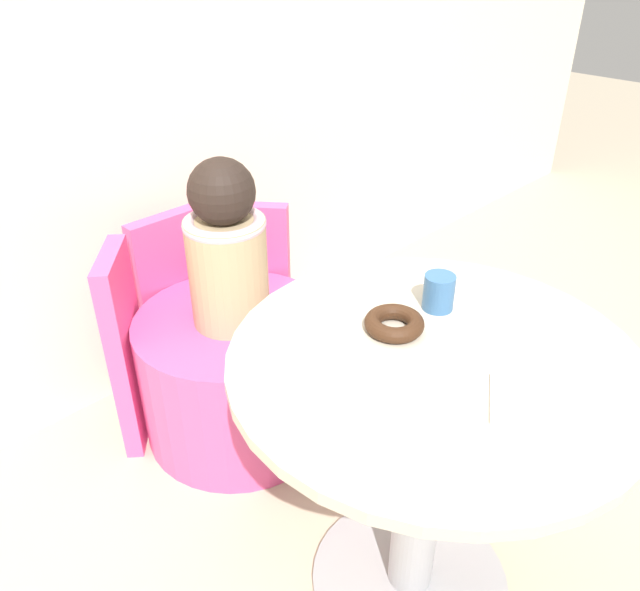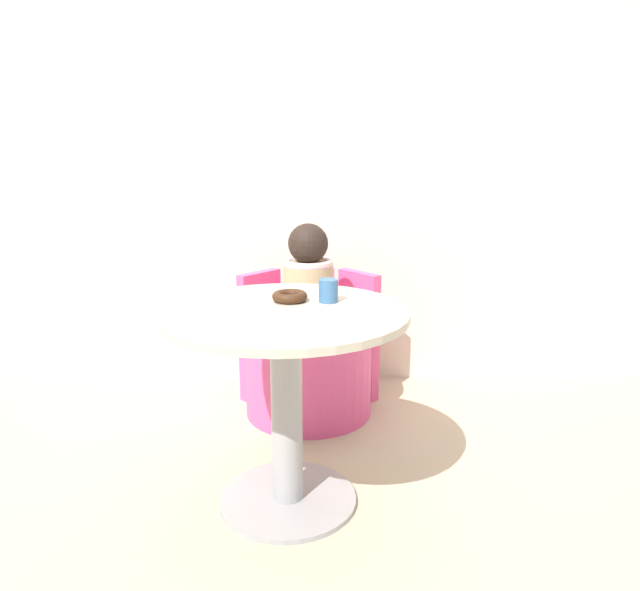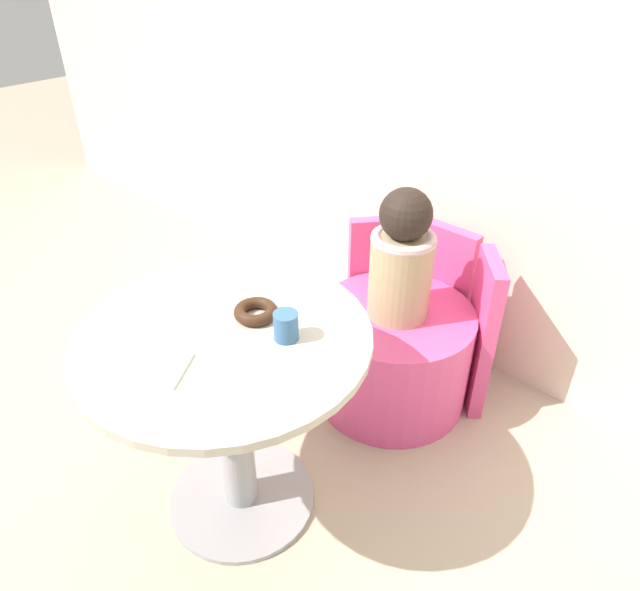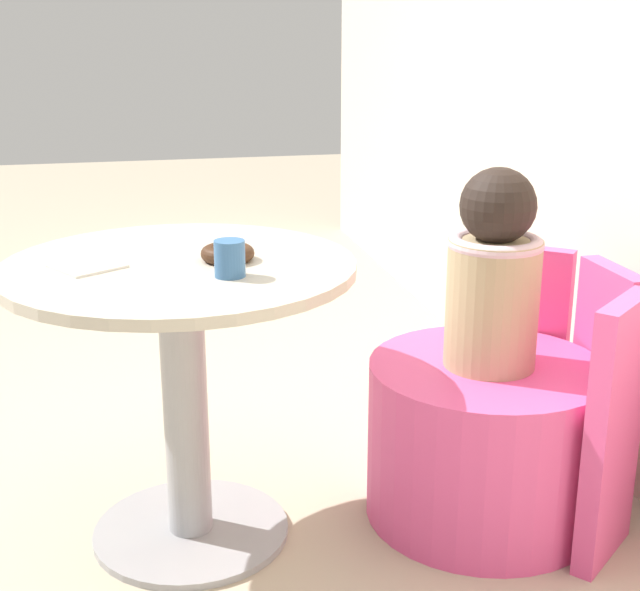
# 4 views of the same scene
# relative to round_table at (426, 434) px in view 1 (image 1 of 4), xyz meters

# --- Properties ---
(back_wall) EXTENTS (6.00, 0.06, 2.40)m
(back_wall) POSITION_rel_round_table_xyz_m (-0.10, 1.18, 0.72)
(back_wall) COLOR beige
(back_wall) RESTS_ON ground_plane
(round_table) EXTENTS (0.79, 0.79, 0.68)m
(round_table) POSITION_rel_round_table_xyz_m (0.00, 0.00, 0.00)
(round_table) COLOR #99999E
(round_table) RESTS_ON ground_plane
(tub_chair) EXTENTS (0.58, 0.58, 0.40)m
(tub_chair) POSITION_rel_round_table_xyz_m (0.06, 0.72, -0.28)
(tub_chair) COLOR #E54C8C
(tub_chair) RESTS_ON ground_plane
(booth_backrest) EXTENTS (0.67, 0.25, 0.62)m
(booth_backrest) POSITION_rel_round_table_xyz_m (0.06, 0.96, -0.17)
(booth_backrest) COLOR #E54C8C
(booth_backrest) RESTS_ON ground_plane
(child_figure) EXTENTS (0.22, 0.22, 0.48)m
(child_figure) POSITION_rel_round_table_xyz_m (0.06, 0.72, 0.14)
(child_figure) COLOR tan
(child_figure) RESTS_ON tub_chair
(donut) EXTENTS (0.12, 0.12, 0.03)m
(donut) POSITION_rel_round_table_xyz_m (0.01, 0.11, 0.21)
(donut) COLOR #3D2314
(donut) RESTS_ON round_table
(cup) EXTENTS (0.06, 0.06, 0.08)m
(cup) POSITION_rel_round_table_xyz_m (0.14, 0.10, 0.24)
(cup) COLOR #386699
(cup) RESTS_ON round_table
(paper_napkin) EXTENTS (0.18, 0.18, 0.01)m
(paper_napkin) POSITION_rel_round_table_xyz_m (-0.00, -0.19, 0.20)
(paper_napkin) COLOR silver
(paper_napkin) RESTS_ON round_table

